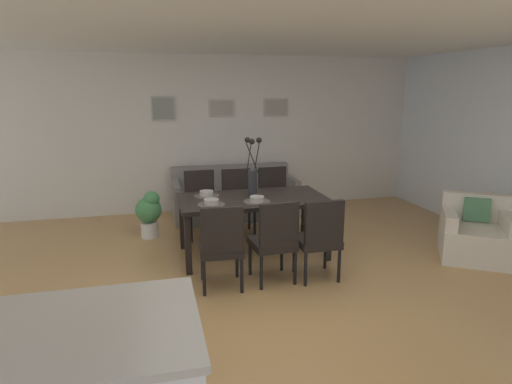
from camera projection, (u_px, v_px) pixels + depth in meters
ground_plane at (259, 289)px, 4.41m from camera, size 9.00×9.00×0.00m
back_wall_panel at (211, 134)px, 7.18m from camera, size 9.00×0.10×2.60m
ceiling_panel at (249, 26)px, 4.17m from camera, size 9.00×7.20×0.08m
dining_table at (253, 203)px, 5.21m from camera, size 1.80×0.95×0.74m
dining_chair_near_left at (221, 243)px, 4.29m from camera, size 0.47×0.47×0.92m
dining_chair_near_right at (201, 200)px, 5.96m from camera, size 0.46×0.46×0.92m
dining_chair_far_left at (275, 238)px, 4.45m from camera, size 0.47×0.47×0.92m
dining_chair_far_right at (238, 199)px, 6.06m from camera, size 0.45×0.45×0.92m
dining_chair_mid_left at (320, 235)px, 4.52m from camera, size 0.45×0.45×0.92m
dining_chair_mid_right at (275, 196)px, 6.22m from camera, size 0.46×0.46×0.92m
centerpiece_vase at (253, 175)px, 5.13m from camera, size 0.21×0.23×0.73m
placemat_near_left at (211, 204)px, 4.86m from camera, size 0.32×0.32×0.01m
bowl_near_left at (211, 201)px, 4.85m from camera, size 0.17×0.17×0.07m
placemat_near_right at (207, 196)px, 5.26m from camera, size 0.32×0.32×0.01m
bowl_near_right at (207, 193)px, 5.26m from camera, size 0.17×0.17×0.07m
placemat_far_left at (257, 202)px, 4.99m from camera, size 0.32×0.32×0.01m
bowl_far_left at (257, 198)px, 4.98m from camera, size 0.17×0.17×0.07m
sofa at (234, 199)px, 6.96m from camera, size 1.99×0.84×0.80m
armchair at (476, 235)px, 5.22m from camera, size 1.11×1.11×0.75m
framed_picture_left at (163, 109)px, 6.82m from camera, size 0.39×0.03×0.39m
framed_picture_center at (221, 108)px, 7.05m from camera, size 0.42×0.03×0.28m
framed_picture_right at (276, 107)px, 7.27m from camera, size 0.43×0.03×0.31m
potted_plant at (149, 212)px, 5.90m from camera, size 0.36×0.36×0.67m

